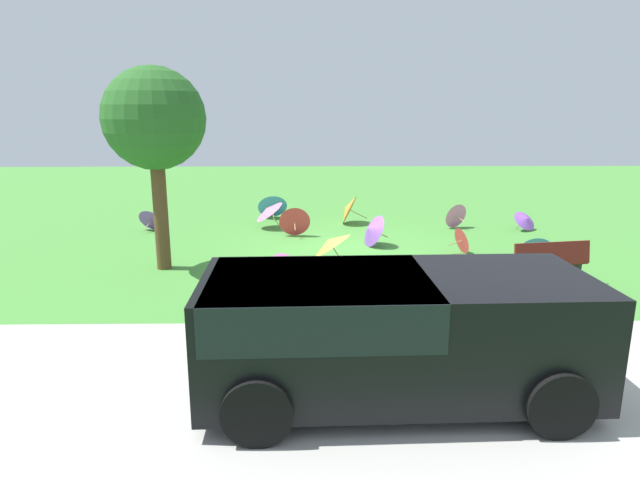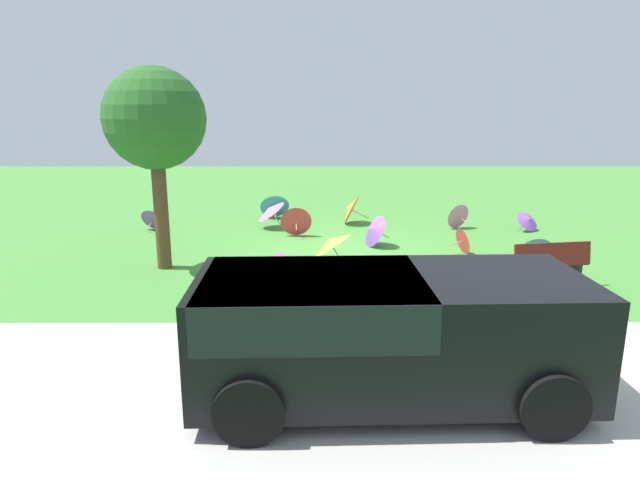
# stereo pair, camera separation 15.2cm
# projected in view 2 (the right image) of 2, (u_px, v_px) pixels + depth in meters

# --- Properties ---
(ground) EXTENTS (40.00, 40.00, 0.00)m
(ground) POSITION_uv_depth(u_px,v_px,m) (342.00, 252.00, 13.43)
(ground) COLOR #478C38
(road_strip) EXTENTS (40.00, 4.20, 0.01)m
(road_strip) POSITION_uv_depth(u_px,v_px,m) (365.00, 386.00, 6.97)
(road_strip) COLOR #B2AFA8
(road_strip) RESTS_ON ground
(van_dark) EXTENTS (4.65, 2.24, 1.53)m
(van_dark) POSITION_uv_depth(u_px,v_px,m) (376.00, 326.00, 6.54)
(van_dark) COLOR black
(van_dark) RESTS_ON ground
(park_bench) EXTENTS (1.66, 0.73, 0.90)m
(park_bench) POSITION_uv_depth(u_px,v_px,m) (548.00, 263.00, 10.82)
(park_bench) COLOR maroon
(park_bench) RESTS_ON ground
(shade_tree) EXTENTS (2.14, 2.14, 4.31)m
(shade_tree) POSITION_uv_depth(u_px,v_px,m) (155.00, 121.00, 11.36)
(shade_tree) COLOR brown
(shade_tree) RESTS_ON ground
(parasol_pink_0) EXTENTS (0.99, 1.05, 0.86)m
(parasol_pink_0) POSITION_uv_depth(u_px,v_px,m) (270.00, 210.00, 15.93)
(parasol_pink_0) COLOR tan
(parasol_pink_0) RESTS_ON ground
(parasol_yellow_0) EXTENTS (1.10, 1.14, 0.90)m
(parasol_yellow_0) POSITION_uv_depth(u_px,v_px,m) (330.00, 243.00, 11.99)
(parasol_yellow_0) COLOR tan
(parasol_yellow_0) RESTS_ON ground
(parasol_pink_1) EXTENTS (1.13, 1.20, 0.90)m
(parasol_pink_1) POSITION_uv_depth(u_px,v_px,m) (292.00, 273.00, 10.18)
(parasol_pink_1) COLOR tan
(parasol_pink_1) RESTS_ON ground
(parasol_blue_0) EXTENTS (0.81, 0.78, 0.73)m
(parasol_blue_0) POSITION_uv_depth(u_px,v_px,m) (536.00, 249.00, 12.29)
(parasol_blue_0) COLOR tan
(parasol_blue_0) RESTS_ON ground
(parasol_orange_0) EXTENTS (0.96, 1.04, 0.92)m
(parasol_orange_0) POSITION_uv_depth(u_px,v_px,m) (349.00, 209.00, 16.58)
(parasol_orange_0) COLOR tan
(parasol_orange_0) RESTS_ON ground
(parasol_purple_0) EXTENTS (0.86, 0.82, 0.61)m
(parasol_purple_0) POSITION_uv_depth(u_px,v_px,m) (528.00, 220.00, 15.59)
(parasol_purple_0) COLOR tan
(parasol_purple_0) RESTS_ON ground
(parasol_red_0) EXTENTS (0.63, 0.69, 0.65)m
(parasol_red_0) POSITION_uv_depth(u_px,v_px,m) (465.00, 240.00, 13.22)
(parasol_red_0) COLOR tan
(parasol_red_0) RESTS_ON ground
(parasol_purple_2) EXTENTS (0.85, 0.98, 0.85)m
(parasol_purple_2) POSITION_uv_depth(u_px,v_px,m) (372.00, 230.00, 13.88)
(parasol_purple_2) COLOR tan
(parasol_purple_2) RESTS_ON ground
(parasol_blue_1) EXTENTS (1.03, 0.97, 0.87)m
(parasol_blue_1) POSITION_uv_depth(u_px,v_px,m) (274.00, 204.00, 17.48)
(parasol_blue_1) COLOR tan
(parasol_blue_1) RESTS_ON ground
(parasol_purple_4) EXTENTS (0.83, 0.77, 0.70)m
(parasol_purple_4) POSITION_uv_depth(u_px,v_px,m) (154.00, 218.00, 15.75)
(parasol_purple_4) COLOR tan
(parasol_purple_4) RESTS_ON ground
(parasol_red_1) EXTENTS (0.87, 0.72, 0.85)m
(parasol_red_1) POSITION_uv_depth(u_px,v_px,m) (296.00, 221.00, 15.03)
(parasol_red_1) COLOR tan
(parasol_red_1) RESTS_ON ground
(parasol_pink_3) EXTENTS (0.81, 0.74, 0.76)m
(parasol_pink_3) POSITION_uv_depth(u_px,v_px,m) (456.00, 215.00, 16.01)
(parasol_pink_3) COLOR tan
(parasol_pink_3) RESTS_ON ground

